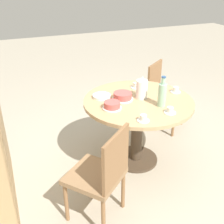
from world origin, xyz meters
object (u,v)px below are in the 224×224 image
(chair_b, at_px, (163,94))
(coffee_pot, at_px, (142,88))
(cup_d, at_px, (136,86))
(cake_main, at_px, (123,96))
(cup_a, at_px, (176,90))
(chair_a, at_px, (101,173))
(cup_b, at_px, (170,111))
(water_bottle, at_px, (162,94))
(cake_second, at_px, (112,105))
(cup_c, at_px, (143,119))

(chair_b, height_order, coffee_pot, coffee_pot)
(cup_d, bearing_deg, cake_main, 131.62)
(cake_main, xyz_separation_m, cup_a, (-0.04, -0.61, -0.01))
(chair_a, bearing_deg, cup_b, 157.56)
(chair_a, relative_size, cup_a, 7.84)
(coffee_pot, bearing_deg, cup_a, -91.20)
(cake_main, height_order, cup_a, cake_main)
(chair_a, bearing_deg, cup_a, 170.28)
(chair_b, xyz_separation_m, water_bottle, (-0.79, 0.53, 0.41))
(cake_main, bearing_deg, cake_second, 130.42)
(chair_b, height_order, cake_main, chair_b)
(cup_b, distance_m, cup_c, 0.31)
(water_bottle, height_order, cake_second, water_bottle)
(water_bottle, bearing_deg, cake_second, 74.86)
(coffee_pot, xyz_separation_m, water_bottle, (-0.25, -0.09, 0.02))
(chair_a, relative_size, cup_c, 7.84)
(cake_second, height_order, cup_a, cake_second)
(water_bottle, xyz_separation_m, cake_second, (0.13, 0.47, -0.09))
(chair_a, distance_m, water_bottle, 0.98)
(cup_d, bearing_deg, chair_b, -63.49)
(chair_b, distance_m, cake_main, 1.02)
(coffee_pot, distance_m, cup_b, 0.43)
(chair_a, distance_m, chair_b, 1.78)
(chair_b, xyz_separation_m, cup_a, (-0.56, 0.21, 0.31))
(cup_b, relative_size, cup_c, 1.00)
(coffee_pot, xyz_separation_m, cup_a, (-0.01, -0.41, -0.08))
(chair_b, bearing_deg, cup_a, -147.24)
(chair_b, distance_m, coffee_pot, 0.92)
(cup_d, bearing_deg, cup_c, 158.47)
(cake_second, xyz_separation_m, cup_c, (-0.33, -0.16, -0.01))
(chair_b, relative_size, cup_a, 7.84)
(cup_b, bearing_deg, cup_c, 97.84)
(water_bottle, distance_m, cup_a, 0.41)
(cake_main, relative_size, cup_b, 1.93)
(coffee_pot, bearing_deg, cup_c, 154.25)
(cup_c, height_order, cup_d, same)
(chair_b, distance_m, cup_d, 0.69)
(chair_b, height_order, water_bottle, water_bottle)
(cup_c, bearing_deg, water_bottle, -56.36)
(water_bottle, relative_size, cup_d, 2.70)
(water_bottle, bearing_deg, chair_a, 117.56)
(cake_main, height_order, cake_second, cake_main)
(coffee_pot, xyz_separation_m, cup_d, (0.27, -0.07, -0.08))
(coffee_pot, height_order, cup_c, coffee_pot)
(cup_b, height_order, cup_d, same)
(water_bottle, distance_m, cup_c, 0.38)
(coffee_pot, height_order, cup_b, coffee_pot)
(cup_a, bearing_deg, cup_d, 50.89)
(cup_a, bearing_deg, cake_main, 85.98)
(coffee_pot, relative_size, cup_b, 2.04)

